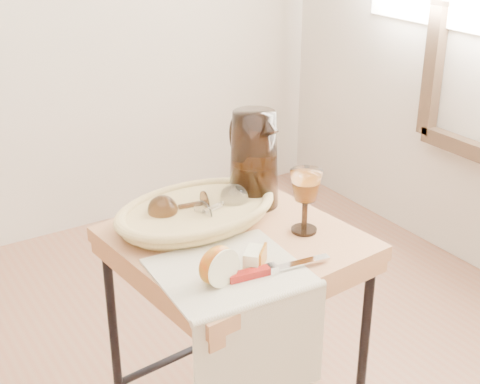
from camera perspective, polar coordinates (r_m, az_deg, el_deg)
side_table at (r=1.73m, az=-0.36°, el=-13.19°), size 0.55×0.55×0.64m
tea_towel at (r=1.42m, az=-0.91°, el=-6.76°), size 0.31×0.29×0.01m
bread_basket at (r=1.61m, az=-3.69°, el=-1.92°), size 0.39×0.28×0.05m
goblet_lying_a at (r=1.60m, az=-5.03°, el=-1.25°), size 0.13×0.09×0.07m
goblet_lying_b at (r=1.61m, az=-1.62°, el=-1.03°), size 0.13×0.10×0.07m
pitcher at (r=1.67m, az=1.18°, el=2.81°), size 0.18×0.26×0.28m
wine_goblet at (r=1.55m, az=5.54°, el=-0.79°), size 0.09×0.09×0.16m
apple_half at (r=1.36m, az=-2.01°, el=-6.17°), size 0.10×0.06×0.08m
apple_wedge at (r=1.42m, az=1.14°, el=-5.63°), size 0.07×0.06×0.04m
table_knife at (r=1.41m, az=3.05°, el=-6.38°), size 0.23×0.05×0.02m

